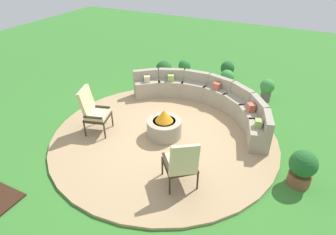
% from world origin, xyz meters
% --- Properties ---
extents(ground_plane, '(24.00, 24.00, 0.00)m').
position_xyz_m(ground_plane, '(0.00, 0.00, 0.00)').
color(ground_plane, '#387A2D').
extents(patio_circle, '(5.33, 5.33, 0.06)m').
position_xyz_m(patio_circle, '(0.00, 0.00, 0.03)').
color(patio_circle, tan).
rests_on(patio_circle, ground_plane).
extents(fire_pit, '(0.82, 0.82, 0.69)m').
position_xyz_m(fire_pit, '(0.00, 0.00, 0.33)').
color(fire_pit, '#9E937F').
rests_on(fire_pit, patio_circle).
extents(curved_stone_bench, '(4.21, 2.19, 0.77)m').
position_xyz_m(curved_stone_bench, '(0.49, 1.65, 0.37)').
color(curved_stone_bench, '#9E937F').
rests_on(curved_stone_bench, patio_circle).
extents(lounge_chair_front_left, '(0.71, 0.70, 1.14)m').
position_xyz_m(lounge_chair_front_left, '(-1.59, -0.56, 0.64)').
color(lounge_chair_front_left, '#2D2319').
rests_on(lounge_chair_front_left, patio_circle).
extents(lounge_chair_front_right, '(0.82, 0.84, 1.04)m').
position_xyz_m(lounge_chair_front_right, '(1.03, -1.33, 0.60)').
color(lounge_chair_front_right, '#2D2319').
rests_on(lounge_chair_front_right, patio_circle).
extents(potted_plant_0, '(0.53, 0.53, 0.69)m').
position_xyz_m(potted_plant_0, '(-1.51, 2.94, 0.37)').
color(potted_plant_0, brown).
rests_on(potted_plant_0, ground_plane).
extents(potted_plant_1, '(0.43, 0.43, 0.68)m').
position_xyz_m(potted_plant_1, '(0.57, 3.14, 0.37)').
color(potted_plant_1, '#A89E8E').
rests_on(potted_plant_1, ground_plane).
extents(potted_plant_2, '(0.45, 0.45, 0.67)m').
position_xyz_m(potted_plant_2, '(0.35, 3.91, 0.36)').
color(potted_plant_2, brown).
rests_on(potted_plant_2, ground_plane).
extents(potted_plant_3, '(0.40, 0.40, 0.68)m').
position_xyz_m(potted_plant_3, '(-0.96, 3.37, 0.38)').
color(potted_plant_3, '#605B56').
rests_on(potted_plant_3, ground_plane).
extents(potted_plant_4, '(0.53, 0.53, 0.75)m').
position_xyz_m(potted_plant_4, '(3.05, -0.22, 0.40)').
color(potted_plant_4, brown).
rests_on(potted_plant_4, ground_plane).
extents(potted_plant_5, '(0.41, 0.41, 0.68)m').
position_xyz_m(potted_plant_5, '(1.80, 2.98, 0.39)').
color(potted_plant_5, '#605B56').
rests_on(potted_plant_5, ground_plane).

